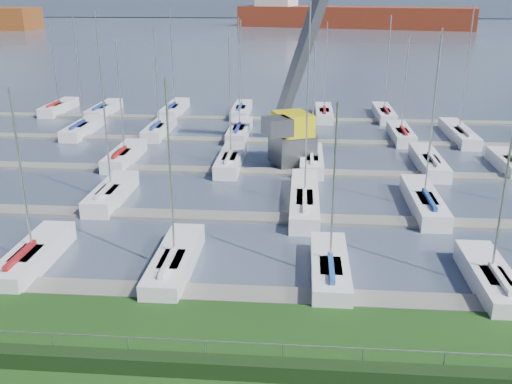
# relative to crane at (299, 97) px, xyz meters

# --- Properties ---
(water) EXTENTS (800.00, 540.00, 0.20)m
(water) POSITION_rel_crane_xyz_m (-2.20, 230.46, -5.73)
(water) COLOR #455165
(hedge) EXTENTS (80.00, 0.70, 0.70)m
(hedge) POSITION_rel_crane_xyz_m (-2.20, -29.94, -4.98)
(hedge) COLOR black
(hedge) RESTS_ON grass
(fence) EXTENTS (80.00, 0.04, 0.04)m
(fence) POSITION_rel_crane_xyz_m (-2.20, -29.54, -4.13)
(fence) COLOR #919299
(fence) RESTS_ON grass
(foothill) EXTENTS (900.00, 80.00, 12.00)m
(foothill) POSITION_rel_crane_xyz_m (-2.20, 300.46, 0.67)
(foothill) COLOR #485469
(foothill) RESTS_ON water
(docks) EXTENTS (90.00, 41.60, 0.25)m
(docks) POSITION_rel_crane_xyz_m (-2.20, -3.54, -5.55)
(docks) COLOR slate
(docks) RESTS_ON water
(crane) EXTENTS (7.95, 12.82, 22.35)m
(crane) POSITION_rel_crane_xyz_m (0.00, 0.00, 0.00)
(crane) COLOR #5B5F63
(crane) RESTS_ON water
(cargo_ship_mid) EXTENTS (92.30, 42.07, 21.50)m
(cargo_ship_mid) POSITION_rel_crane_xyz_m (15.30, 187.23, -1.70)
(cargo_ship_mid) COLOR maroon
(cargo_ship_mid) RESTS_ON water
(sailboat_fleet) EXTENTS (75.66, 49.45, 13.74)m
(sailboat_fleet) POSITION_rel_crane_xyz_m (-1.75, -0.78, 0.01)
(sailboat_fleet) COLOR white
(sailboat_fleet) RESTS_ON water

